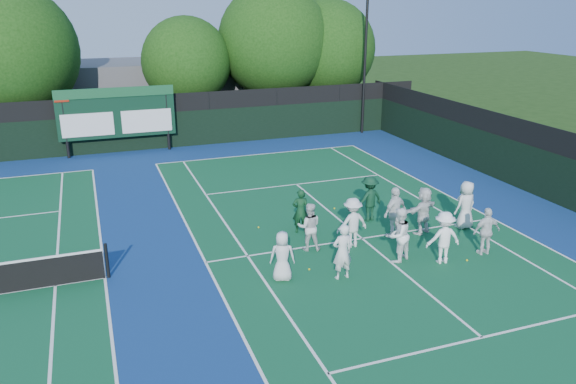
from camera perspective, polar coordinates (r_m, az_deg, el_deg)
name	(u,v)px	position (r m, az deg, el deg)	size (l,w,h in m)	color
ground	(376,250)	(18.83, 8.92, -5.86)	(120.00, 120.00, 0.00)	#1C390F
court_apron	(189,265)	(17.87, -10.00, -7.32)	(34.00, 32.00, 0.01)	navy
near_court	(362,238)	(19.63, 7.53, -4.70)	(11.05, 23.85, 0.01)	#10502C
back_fence	(137,126)	(31.65, -15.10, 6.49)	(34.00, 0.08, 3.00)	black
divider_fence_right	(570,175)	(24.49, 26.76, 1.55)	(0.08, 32.00, 3.00)	black
scoreboard	(116,113)	(31.02, -17.03, 7.65)	(6.00, 0.21, 3.55)	black
clubhouse	(184,89)	(39.84, -10.52, 10.22)	(18.00, 6.00, 4.00)	#56565B
light_pole_right	(366,27)	(34.54, 7.97, 16.24)	(1.20, 0.30, 10.12)	black
tree_b	(13,55)	(34.74, -26.18, 12.35)	(7.32, 7.32, 8.82)	black
tree_c	(189,64)	(35.18, -10.05, 12.71)	(5.34, 5.34, 6.99)	black
tree_d	(276,44)	(36.48, -1.21, 14.80)	(7.02, 7.02, 8.89)	black
tree_e	(328,51)	(37.83, 4.12, 14.11)	(6.27, 6.27, 7.97)	black
tennis_ball_0	(309,269)	(17.30, 2.17, -7.85)	(0.07, 0.07, 0.07)	gold
tennis_ball_1	(334,208)	(22.20, 4.74, -1.67)	(0.07, 0.07, 0.07)	gold
tennis_ball_3	(259,227)	(20.35, -3.01, -3.61)	(0.07, 0.07, 0.07)	gold
tennis_ball_4	(305,226)	(20.43, 1.77, -3.49)	(0.07, 0.07, 0.07)	gold
tennis_ball_5	(467,260)	(18.72, 17.72, -6.62)	(0.07, 0.07, 0.07)	gold
player_front_0	(282,256)	(16.42, -0.58, -6.54)	(0.75, 0.48, 1.52)	silver
player_front_1	(342,252)	(16.54, 5.55, -6.06)	(0.63, 0.41, 1.72)	silver
player_front_2	(399,235)	(17.87, 11.16, -4.30)	(0.86, 0.67, 1.77)	white
player_front_3	(444,238)	(18.10, 15.53, -4.48)	(1.09, 0.63, 1.69)	white
player_front_4	(486,231)	(19.12, 19.51, -3.78)	(0.93, 0.39, 1.59)	white
player_back_0	(309,227)	(18.36, 2.16, -3.54)	(0.79, 0.61, 1.62)	silver
player_back_1	(352,223)	(18.67, 6.55, -3.12)	(1.10, 0.63, 1.71)	silver
player_back_2	(395,212)	(19.61, 10.80, -2.05)	(1.07, 0.44, 1.82)	white
player_back_3	(423,210)	(20.18, 13.59, -1.83)	(1.58, 0.50, 1.70)	silver
player_back_4	(466,205)	(21.05, 17.60, -1.26)	(0.86, 0.56, 1.76)	silver
coach_left	(301,211)	(19.69, 1.29, -1.95)	(0.59, 0.39, 1.62)	#0E361B
coach_right	(369,199)	(20.94, 8.27, -0.68)	(1.12, 0.64, 1.73)	#0E341F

